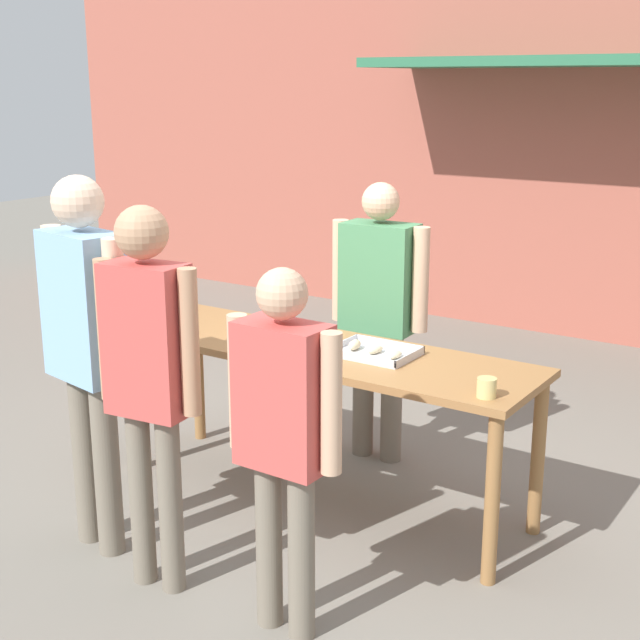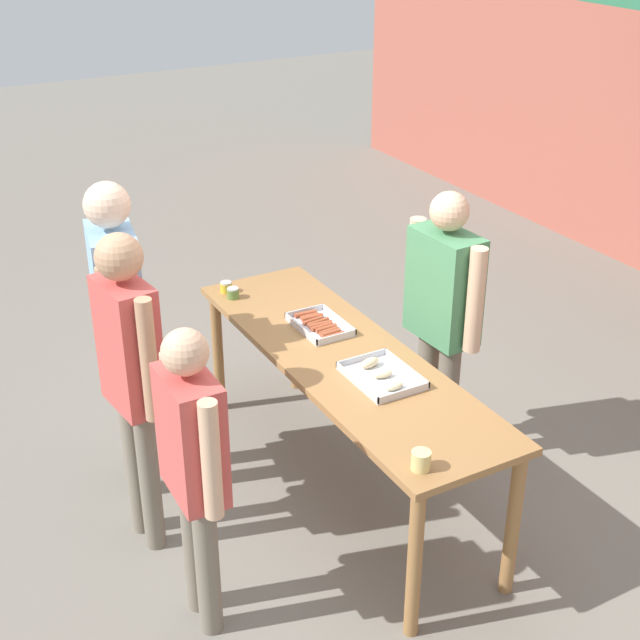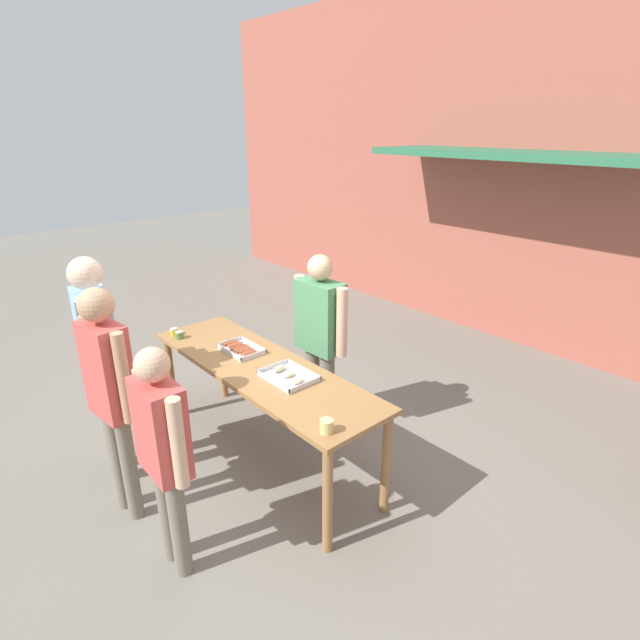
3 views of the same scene
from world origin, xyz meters
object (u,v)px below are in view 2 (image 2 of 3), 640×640
Objects in this scene: person_server_behind_table at (443,306)px; food_tray_buns at (381,376)px; condiment_jar_ketchup at (233,293)px; beer_cup at (421,460)px; food_tray_sausages at (320,325)px; person_customer_waiting_in_line at (131,364)px; person_customer_holding_hotdog at (119,314)px; person_customer_with_cup at (193,457)px; condiment_jar_mustard at (226,287)px.

food_tray_buns is at bearing -65.00° from person_server_behind_table.
condiment_jar_ketchup is 2.01m from beer_cup.
food_tray_sausages is 5.18× the size of condiment_jar_ketchup.
person_server_behind_table is 0.96× the size of person_customer_waiting_in_line.
person_customer_holding_hotdog is 1.18× the size of person_customer_with_cup.
food_tray_sausages is 0.76m from condiment_jar_mustard.
food_tray_buns is at bearing -116.99° from person_customer_waiting_in_line.
person_customer_waiting_in_line is at bearing -96.18° from person_server_behind_table.
beer_cup is 1.50m from person_customer_waiting_in_line.
person_customer_waiting_in_line is at bearing 4.31° from person_customer_with_cup.
person_customer_waiting_in_line reaches higher than beer_cup.
person_customer_with_cup is 0.70m from person_customer_waiting_in_line.
condiment_jar_ketchup is (-0.61, -0.28, 0.02)m from food_tray_sausages.
person_customer_waiting_in_line reaches higher than food_tray_sausages.
person_customer_with_cup is at bearing -29.73° from condiment_jar_ketchup.
beer_cup is at bearing 0.19° from condiment_jar_mustard.
beer_cup is 0.06× the size of person_customer_with_cup.
person_customer_holding_hotdog is at bearing -18.63° from person_customer_waiting_in_line.
food_tray_sausages is at bearing -119.96° from person_server_behind_table.
person_customer_holding_hotdog is (-0.28, -1.08, 0.21)m from food_tray_sausages.
person_customer_holding_hotdog is (0.43, -0.80, 0.20)m from condiment_jar_mustard.
food_tray_sausages is 5.18× the size of condiment_jar_mustard.
beer_cup is (1.40, -0.27, 0.03)m from food_tray_sausages.
person_server_behind_table is 0.92× the size of person_customer_holding_hotdog.
person_customer_waiting_in_line is at bearing -44.31° from condiment_jar_mustard.
condiment_jar_ketchup is at bearing -54.51° from person_customer_waiting_in_line.
person_customer_with_cup reaches higher than beer_cup.
condiment_jar_ketchup is at bearing -179.82° from beer_cup.
food_tray_buns is at bearing 0.04° from food_tray_sausages.
person_server_behind_table is at bearing -100.03° from person_customer_waiting_in_line.
person_customer_waiting_in_line reaches higher than condiment_jar_mustard.
person_customer_waiting_in_line is at bearing -79.54° from food_tray_sausages.
food_tray_sausages is 4.31× the size of beer_cup.
condiment_jar_mustard is at bearing -51.43° from person_customer_holding_hotdog.
condiment_jar_mustard is at bearing -51.14° from person_customer_waiting_in_line.
food_tray_sausages is 1.43m from beer_cup.
food_tray_sausages is 0.67m from condiment_jar_ketchup.
food_tray_buns is (0.65, 0.00, 0.00)m from food_tray_sausages.
condiment_jar_ketchup is 1.75m from person_customer_with_cup.
person_customer_waiting_in_line is (0.22, -1.18, 0.18)m from food_tray_sausages.
condiment_jar_ketchup is 0.89m from person_customer_holding_hotdog.
beer_cup is 0.05× the size of person_customer_holding_hotdog.
person_customer_holding_hotdog is 0.51m from person_customer_waiting_in_line.
food_tray_sausages is 0.71m from person_server_behind_table.
beer_cup is 1.87m from person_customer_holding_hotdog.
food_tray_sausages is at bearing -86.37° from person_customer_waiting_in_line.
person_customer_with_cup is at bearing -172.69° from person_customer_holding_hotdog.
food_tray_sausages is 1.14m from person_customer_holding_hotdog.
food_tray_sausages is 0.25× the size of person_customer_with_cup.
food_tray_buns is 1.29m from condiment_jar_ketchup.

